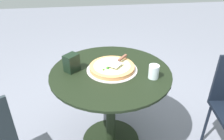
# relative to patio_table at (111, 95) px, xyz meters

# --- Properties ---
(ground_plane) EXTENTS (10.00, 10.00, 0.00)m
(ground_plane) POSITION_rel_patio_table_xyz_m (0.00, 0.00, -0.52)
(ground_plane) COLOR slate
(patio_table) EXTENTS (0.91, 0.91, 0.74)m
(patio_table) POSITION_rel_patio_table_xyz_m (0.00, 0.00, 0.00)
(patio_table) COLOR black
(patio_table) RESTS_ON ground
(pizza_on_tray) EXTENTS (0.38, 0.38, 0.05)m
(pizza_on_tray) POSITION_rel_patio_table_xyz_m (-0.02, 0.01, 0.24)
(pizza_on_tray) COLOR silver
(pizza_on_tray) RESTS_ON patio_table
(pizza_server) EXTENTS (0.19, 0.18, 0.02)m
(pizza_server) POSITION_rel_patio_table_xyz_m (-0.05, 0.07, 0.28)
(pizza_server) COLOR silver
(pizza_server) RESTS_ON pizza_on_tray
(drinking_cup) EXTENTS (0.07, 0.07, 0.10)m
(drinking_cup) POSITION_rel_patio_table_xyz_m (0.13, 0.29, 0.27)
(drinking_cup) COLOR silver
(drinking_cup) RESTS_ON patio_table
(napkin_dispenser) EXTENTS (0.13, 0.13, 0.13)m
(napkin_dispenser) POSITION_rel_patio_table_xyz_m (-0.05, -0.28, 0.28)
(napkin_dispenser) COLOR black
(napkin_dispenser) RESTS_ON patio_table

